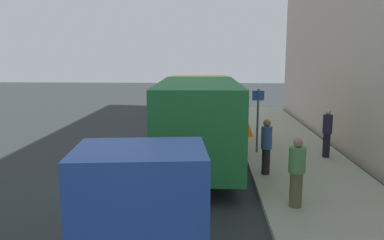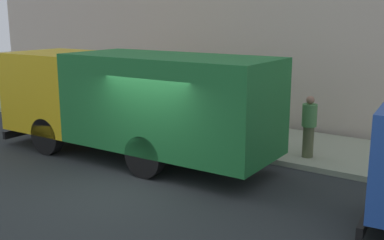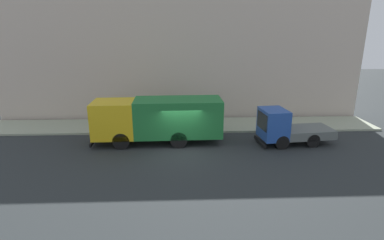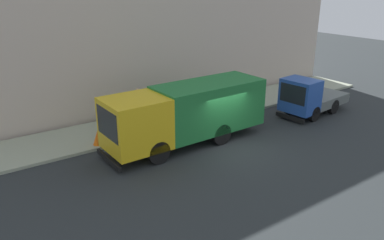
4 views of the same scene
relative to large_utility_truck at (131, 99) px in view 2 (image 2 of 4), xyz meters
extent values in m
plane|color=#282D2E|center=(-1.29, -1.56, -1.70)|extent=(80.00, 80.00, 0.00)
cube|color=#9AA289|center=(3.50, -1.56, -1.62)|extent=(3.58, 30.00, 0.15)
cube|color=gold|center=(-0.06, 2.83, 0.00)|extent=(2.48, 2.72, 2.33)
cube|color=black|center=(-0.09, 4.14, 0.28)|extent=(2.03, 0.11, 1.30)
cube|color=#1E6F32|center=(0.03, -1.33, 0.05)|extent=(2.54, 5.72, 2.42)
cube|color=black|center=(-0.09, 4.22, -1.40)|extent=(2.32, 0.17, 0.24)
cylinder|color=black|center=(-1.11, 2.28, -1.16)|extent=(0.32, 1.08, 1.07)
cylinder|color=black|center=(1.01, 2.32, -1.16)|extent=(0.32, 1.08, 1.07)
cylinder|color=black|center=(-1.03, -1.36, -1.16)|extent=(0.32, 1.08, 1.07)
cylinder|color=black|center=(1.09, -1.31, -1.16)|extent=(0.32, 1.08, 1.07)
cube|color=black|center=(-0.76, -6.75, -0.05)|extent=(1.68, 0.23, 1.08)
cube|color=black|center=(-0.77, -6.67, -1.45)|extent=(1.93, 0.32, 0.24)
cylinder|color=black|center=(4.57, 0.39, -1.12)|extent=(0.36, 0.36, 0.87)
cylinder|color=#231F37|center=(4.57, 0.39, -0.35)|extent=(0.47, 0.47, 0.67)
sphere|color=#D7A88E|center=(4.57, 0.39, 0.09)|extent=(0.21, 0.21, 0.21)
cylinder|color=black|center=(2.12, -1.69, -1.15)|extent=(0.35, 0.35, 0.80)
cylinder|color=#305192|center=(2.12, -1.69, -0.41)|extent=(0.47, 0.47, 0.68)
sphere|color=#8D6143|center=(2.12, -1.69, 0.05)|extent=(0.23, 0.23, 0.23)
cylinder|color=#4F5538|center=(2.47, -4.22, -1.12)|extent=(0.39, 0.39, 0.86)
cylinder|color=#488247|center=(2.47, -4.22, -0.38)|extent=(0.51, 0.51, 0.61)
sphere|color=#976956|center=(2.47, -4.22, 0.04)|extent=(0.22, 0.22, 0.22)
cone|color=orange|center=(2.10, 3.85, -1.20)|extent=(0.49, 0.49, 0.70)
cylinder|color=#4C5156|center=(2.17, 0.96, -0.35)|extent=(0.08, 0.08, 2.40)
cube|color=blue|center=(2.17, 0.98, 0.60)|extent=(0.44, 0.03, 0.36)
camera|label=1|loc=(0.37, -13.04, 2.08)|focal=35.52mm
camera|label=2|loc=(-9.46, -8.62, 2.24)|focal=43.69mm
camera|label=3|loc=(-19.05, -1.46, 5.51)|focal=28.14mm
camera|label=4|loc=(-14.55, 9.71, 6.03)|focal=35.42mm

